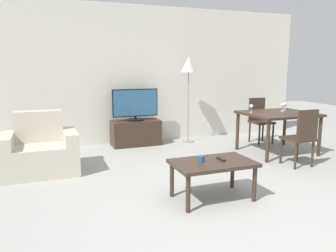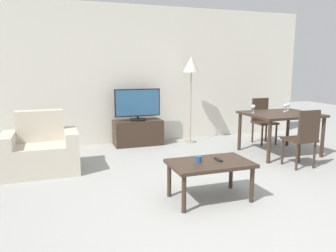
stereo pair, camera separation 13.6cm
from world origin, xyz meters
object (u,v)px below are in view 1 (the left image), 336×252
tv (135,105)px  wine_glass_center (285,105)px  remote_primary (221,159)px  cup_white_near (201,159)px  coffee_table (213,166)px  dining_chair_far (259,118)px  tv_stand (136,133)px  wine_glass_left (251,107)px  dining_chair_near (302,135)px  wine_glass_right (282,106)px  floor_lamp (189,69)px  armchair (40,152)px  dining_table (278,117)px

tv → wine_glass_center: bearing=-26.7°
remote_primary → cup_white_near: 0.25m
coffee_table → dining_chair_far: 3.20m
tv_stand → wine_glass_left: (1.75, -1.29, 0.58)m
dining_chair_far → dining_chair_near: bearing=-104.5°
wine_glass_left → tv: bearing=143.5°
tv_stand → cup_white_near: (-0.01, -2.87, 0.24)m
wine_glass_right → floor_lamp: bearing=135.9°
coffee_table → remote_primary: (0.11, 0.02, 0.07)m
armchair → wine_glass_center: (4.24, -0.09, 0.52)m
tv → wine_glass_right: tv is taller
coffee_table → wine_glass_right: bearing=34.5°
floor_lamp → wine_glass_left: size_ratio=11.78×
armchair → dining_chair_near: dining_chair_near is taller
armchair → tv_stand: size_ratio=1.10×
remote_primary → wine_glass_center: size_ratio=1.03×
armchair → dining_table: 3.96m
tv → wine_glass_left: (1.75, -1.29, 0.03)m
wine_glass_left → wine_glass_center: bearing=2.4°
floor_lamp → wine_glass_right: floor_lamp is taller
dining_chair_far → coffee_table: bearing=-135.4°
armchair → floor_lamp: size_ratio=0.60×
wine_glass_center → wine_glass_right: bearing=-145.7°
tv → coffee_table: (0.13, -2.89, -0.40)m
armchair → remote_primary: size_ratio=6.89×
wine_glass_left → dining_table: bearing=-20.0°
armchair → cup_white_near: bearing=-44.4°
tv_stand → wine_glass_right: size_ratio=6.43×
floor_lamp → wine_glass_left: floor_lamp is taller
coffee_table → dining_table: bearing=34.8°
cup_white_near → wine_glass_center: size_ratio=0.52×
floor_lamp → tv_stand: bearing=174.2°
dining_chair_near → cup_white_near: (-2.00, -0.60, -0.01)m
tv_stand → remote_primary: (0.24, -2.88, 0.22)m
tv_stand → wine_glass_left: size_ratio=6.43×
floor_lamp → wine_glass_right: (1.29, -1.25, -0.65)m
tv_stand → floor_lamp: 1.64m
dining_chair_far → floor_lamp: bearing=157.9°
wine_glass_right → tv: bearing=150.1°
tv_stand → cup_white_near: size_ratio=12.30×
dining_table → wine_glass_center: (0.30, 0.20, 0.18)m
tv → wine_glass_left: tv is taller
dining_chair_near → wine_glass_center: bearing=63.0°
dining_table → wine_glass_left: bearing=160.0°
tv → coffee_table: bearing=-87.5°
coffee_table → remote_primary: 0.13m
wine_glass_center → dining_chair_near: bearing=-117.0°
floor_lamp → remote_primary: (-0.83, -2.77, -1.02)m
dining_chair_far → wine_glass_right: (-0.04, -0.71, 0.33)m
tv → remote_primary: 2.90m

